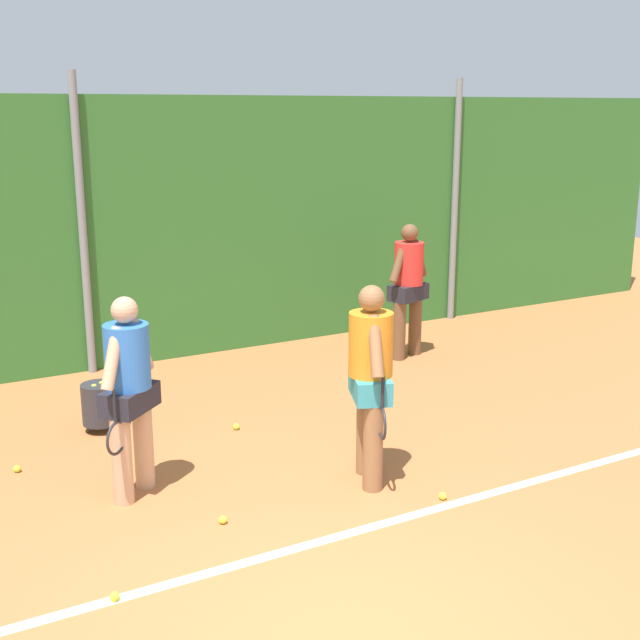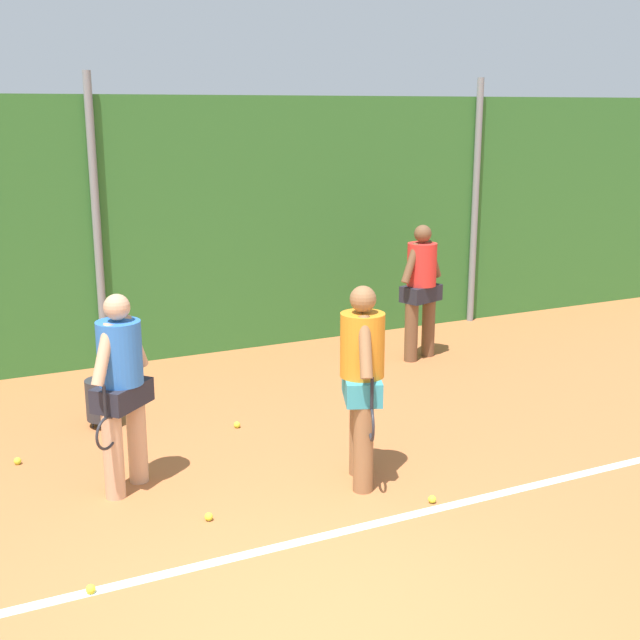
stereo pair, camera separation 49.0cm
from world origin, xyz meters
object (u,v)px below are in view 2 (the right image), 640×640
object	(u,v)px
player_foreground_near	(362,375)
tennis_ball_5	(209,517)
player_midcourt	(121,383)
tennis_ball_8	(18,461)
tennis_ball_10	(91,589)
tennis_ball_0	(237,425)
tennis_ball_9	(432,499)
player_backcourt_far	(421,284)
tennis_ball_4	(371,425)
ball_hopper	(103,399)

from	to	relation	value
player_foreground_near	tennis_ball_5	world-z (taller)	player_foreground_near
player_midcourt	tennis_ball_8	xyz separation A→B (m)	(-0.80, 0.95, -0.93)
player_midcourt	tennis_ball_10	distance (m)	1.86
tennis_ball_5	tennis_ball_0	bearing A→B (deg)	63.40
player_midcourt	tennis_ball_10	size ratio (longest dim) A/B	26.19
tennis_ball_8	tennis_ball_9	bearing A→B (deg)	-37.36
player_backcourt_far	tennis_ball_4	distance (m)	2.75
ball_hopper	tennis_ball_10	bearing A→B (deg)	-103.27
player_midcourt	tennis_ball_9	distance (m)	2.78
player_midcourt	player_backcourt_far	world-z (taller)	player_backcourt_far
ball_hopper	tennis_ball_8	world-z (taller)	ball_hopper
player_midcourt	player_backcourt_far	xyz separation A→B (m)	(4.36, 2.21, 0.02)
ball_hopper	tennis_ball_8	xyz separation A→B (m)	(-0.93, -0.63, -0.26)
ball_hopper	tennis_ball_0	bearing A→B (deg)	-28.32
tennis_ball_4	tennis_ball_9	xyz separation A→B (m)	(-0.37, -1.70, 0.00)
tennis_ball_4	tennis_ball_10	distance (m)	3.68
ball_hopper	tennis_ball_9	xyz separation A→B (m)	(2.10, -2.95, -0.26)
tennis_ball_0	player_midcourt	bearing A→B (deg)	-145.34
player_backcourt_far	tennis_ball_0	distance (m)	3.41
player_midcourt	tennis_ball_10	xyz separation A→B (m)	(-0.59, -1.49, -0.93)
tennis_ball_5	tennis_ball_10	distance (m)	1.23
player_backcourt_far	tennis_ball_5	size ratio (longest dim) A/B	26.71
tennis_ball_9	tennis_ball_10	distance (m)	2.83
tennis_ball_10	tennis_ball_4	bearing A→B (deg)	29.75
ball_hopper	tennis_ball_5	world-z (taller)	ball_hopper
tennis_ball_8	tennis_ball_5	bearing A→B (deg)	-55.14
tennis_ball_8	tennis_ball_9	xyz separation A→B (m)	(3.03, -2.32, 0.00)
ball_hopper	tennis_ball_10	xyz separation A→B (m)	(-0.72, -3.07, -0.26)
tennis_ball_0	tennis_ball_4	bearing A→B (deg)	-25.37
player_foreground_near	player_midcourt	size ratio (longest dim) A/B	1.02
player_backcourt_far	ball_hopper	xyz separation A→B (m)	(-4.23, -0.63, -0.70)
tennis_ball_5	player_midcourt	bearing A→B (deg)	118.07
player_backcourt_far	tennis_ball_10	size ratio (longest dim) A/B	26.71
player_midcourt	tennis_ball_4	bearing A→B (deg)	146.20
player_foreground_near	tennis_ball_10	bearing A→B (deg)	-51.20
player_backcourt_far	ball_hopper	distance (m)	4.33
player_midcourt	tennis_ball_9	size ratio (longest dim) A/B	26.19
tennis_ball_9	tennis_ball_4	bearing A→B (deg)	77.87
player_foreground_near	tennis_ball_9	xyz separation A→B (m)	(0.35, -0.61, -0.96)
tennis_ball_5	tennis_ball_10	size ratio (longest dim) A/B	1.00
player_midcourt	player_backcourt_far	distance (m)	4.89
player_foreground_near	ball_hopper	xyz separation A→B (m)	(-1.76, 2.33, -0.70)
player_foreground_near	tennis_ball_0	xyz separation A→B (m)	(-0.54, 1.68, -0.96)
player_backcourt_far	tennis_ball_4	world-z (taller)	player_backcourt_far
tennis_ball_0	tennis_ball_10	bearing A→B (deg)	-128.71
tennis_ball_9	player_backcourt_far	bearing A→B (deg)	59.27
tennis_ball_0	tennis_ball_5	distance (m)	1.99
tennis_ball_8	tennis_ball_10	xyz separation A→B (m)	(0.21, -2.44, 0.00)
tennis_ball_0	tennis_ball_10	xyz separation A→B (m)	(-1.94, -2.42, 0.00)
player_backcourt_far	tennis_ball_9	bearing A→B (deg)	-138.21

